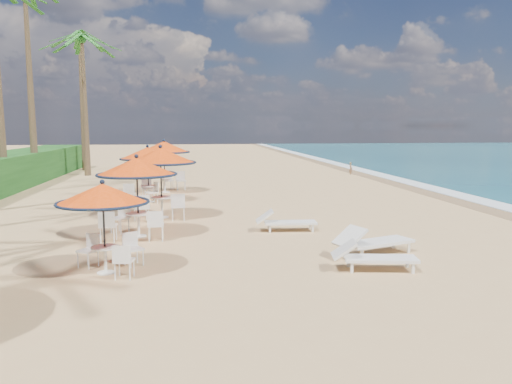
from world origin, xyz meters
TOP-DOWN VIEW (x-y plane):
  - ground at (0.00, 0.00)m, footprint 160.00×160.00m
  - foam_strip at (9.30, 10.00)m, footprint 1.20×140.00m
  - wetsand_band at (8.40, 10.00)m, footprint 1.40×140.00m
  - station_0 at (-5.39, 0.25)m, footprint 2.06×2.06m
  - station_1 at (-5.10, 3.95)m, footprint 2.39×2.39m
  - station_2 at (-4.53, 6.96)m, footprint 2.54×2.54m
  - station_3 at (-5.34, 10.96)m, footprint 2.41×2.49m
  - station_4 at (-4.70, 14.22)m, footprint 2.56×2.56m
  - lounger_near at (0.64, -0.34)m, footprint 2.03×0.92m
  - lounger_mid at (1.14, 0.97)m, footprint 2.32×1.41m
  - lounger_far at (-0.55, 4.20)m, footprint 1.96×0.73m
  - palm_6 at (-10.33, 23.58)m, footprint 5.00×5.00m
  - palm_7 at (-11.32, 27.75)m, footprint 5.00×5.00m
  - person at (7.39, 21.64)m, footprint 0.23×0.34m

SIDE VIEW (x-z plane):
  - ground at x=0.00m, z-range 0.00..0.00m
  - foam_strip at x=9.30m, z-range -0.02..0.02m
  - wetsand_band at x=8.40m, z-range -0.01..0.01m
  - lounger_far at x=-0.55m, z-range -0.02..0.67m
  - lounger_near at x=0.64m, z-range -0.02..0.68m
  - lounger_mid at x=1.14m, z-range -0.03..0.77m
  - person at x=7.39m, z-range 0.00..0.92m
  - station_0 at x=-5.39m, z-range 0.50..2.64m
  - station_1 at x=-5.10m, z-range 0.58..3.07m
  - station_3 at x=-5.34m, z-range 0.58..3.09m
  - station_2 at x=-4.53m, z-range 0.70..3.35m
  - station_4 at x=-4.70m, z-range 0.70..3.37m
  - palm_6 at x=-10.33m, z-range 3.80..13.01m
  - palm_7 at x=-11.32m, z-range 4.23..14.40m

